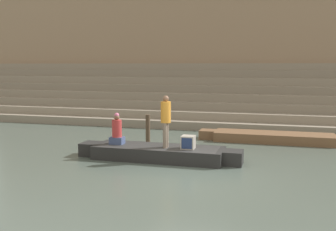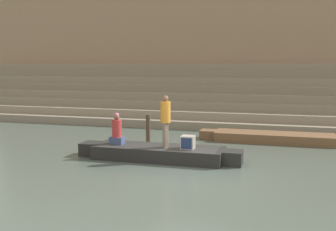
{
  "view_description": "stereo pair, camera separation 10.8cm",
  "coord_description": "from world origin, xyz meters",
  "px_view_note": "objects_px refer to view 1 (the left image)",
  "views": [
    {
      "loc": [
        2.37,
        -10.76,
        3.17
      ],
      "look_at": [
        -1.45,
        2.82,
        1.35
      ],
      "focal_mm": 42.0,
      "sensor_mm": 36.0,
      "label": 1
    },
    {
      "loc": [
        2.47,
        -10.73,
        3.17
      ],
      "look_at": [
        -1.45,
        2.82,
        1.35
      ],
      "focal_mm": 42.0,
      "sensor_mm": 36.0,
      "label": 2
    }
  ],
  "objects_px": {
    "person_standing": "(166,118)",
    "mooring_post": "(148,130)",
    "person_rowing": "(117,131)",
    "rowboat_main": "(158,153)",
    "tv_set": "(188,142)",
    "moored_boat_shore": "(273,137)"
  },
  "relations": [
    {
      "from": "person_standing",
      "to": "mooring_post",
      "type": "relative_size",
      "value": 1.43
    },
    {
      "from": "person_rowing",
      "to": "rowboat_main",
      "type": "bearing_deg",
      "value": 13.67
    },
    {
      "from": "tv_set",
      "to": "mooring_post",
      "type": "bearing_deg",
      "value": 132.24
    },
    {
      "from": "person_standing",
      "to": "moored_boat_shore",
      "type": "height_order",
      "value": "person_standing"
    },
    {
      "from": "rowboat_main",
      "to": "mooring_post",
      "type": "bearing_deg",
      "value": 116.47
    },
    {
      "from": "rowboat_main",
      "to": "moored_boat_shore",
      "type": "bearing_deg",
      "value": 49.08
    },
    {
      "from": "rowboat_main",
      "to": "tv_set",
      "type": "relative_size",
      "value": 12.89
    },
    {
      "from": "person_standing",
      "to": "tv_set",
      "type": "bearing_deg",
      "value": 7.12
    },
    {
      "from": "moored_boat_shore",
      "to": "mooring_post",
      "type": "bearing_deg",
      "value": -158.01
    },
    {
      "from": "rowboat_main",
      "to": "tv_set",
      "type": "distance_m",
      "value": 1.13
    },
    {
      "from": "person_standing",
      "to": "moored_boat_shore",
      "type": "bearing_deg",
      "value": 57.91
    },
    {
      "from": "rowboat_main",
      "to": "moored_boat_shore",
      "type": "xyz_separation_m",
      "value": [
        3.69,
        4.23,
        -0.04
      ]
    },
    {
      "from": "person_standing",
      "to": "person_rowing",
      "type": "bearing_deg",
      "value": -177.72
    },
    {
      "from": "rowboat_main",
      "to": "mooring_post",
      "type": "relative_size",
      "value": 4.65
    },
    {
      "from": "person_rowing",
      "to": "mooring_post",
      "type": "bearing_deg",
      "value": 96.06
    },
    {
      "from": "tv_set",
      "to": "mooring_post",
      "type": "xyz_separation_m",
      "value": [
        -2.21,
        2.43,
        -0.07
      ]
    },
    {
      "from": "rowboat_main",
      "to": "person_rowing",
      "type": "distance_m",
      "value": 1.64
    },
    {
      "from": "tv_set",
      "to": "moored_boat_shore",
      "type": "height_order",
      "value": "tv_set"
    },
    {
      "from": "person_rowing",
      "to": "tv_set",
      "type": "relative_size",
      "value": 2.5
    },
    {
      "from": "tv_set",
      "to": "rowboat_main",
      "type": "bearing_deg",
      "value": 175.35
    },
    {
      "from": "mooring_post",
      "to": "person_rowing",
      "type": "bearing_deg",
      "value": -98.31
    },
    {
      "from": "rowboat_main",
      "to": "moored_boat_shore",
      "type": "distance_m",
      "value": 5.62
    }
  ]
}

